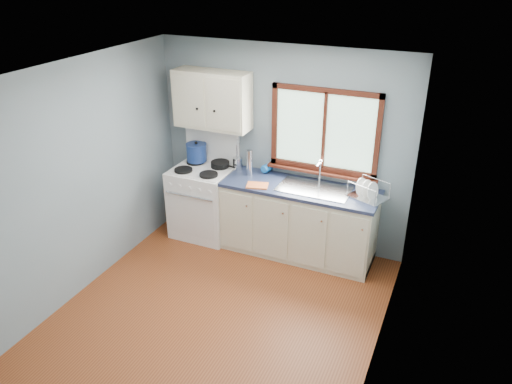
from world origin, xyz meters
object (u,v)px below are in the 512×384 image
at_px(gas_range, 204,199).
at_px(sink, 314,194).
at_px(base_cabinets, 298,224).
at_px(stockpot, 197,152).
at_px(thermos, 249,162).
at_px(utensil_crock, 238,163).
at_px(dish_rack, 367,193).
at_px(skillet, 220,163).

relative_size(gas_range, sink, 1.62).
height_order(base_cabinets, stockpot, stockpot).
bearing_deg(thermos, stockpot, 175.80).
distance_m(gas_range, base_cabinets, 1.31).
relative_size(base_cabinets, utensil_crock, 4.64).
distance_m(gas_range, dish_rack, 2.15).
xyz_separation_m(base_cabinets, utensil_crock, (-0.89, 0.18, 0.59)).
distance_m(thermos, dish_rack, 1.48).
relative_size(base_cabinets, thermos, 5.70).
distance_m(base_cabinets, skillet, 1.26).
bearing_deg(gas_range, stockpot, 136.08).
relative_size(utensil_crock, dish_rack, 0.84).
distance_m(gas_range, sink, 1.53).
bearing_deg(stockpot, gas_range, -43.92).
xyz_separation_m(base_cabinets, thermos, (-0.69, 0.08, 0.67)).
bearing_deg(stockpot, dish_rack, -2.76).
bearing_deg(skillet, sink, 6.11).
distance_m(gas_range, utensil_crock, 0.68).
bearing_deg(stockpot, sink, -4.82).
relative_size(sink, utensil_crock, 2.10).
bearing_deg(base_cabinets, stockpot, 174.61).
relative_size(thermos, dish_rack, 0.68).
distance_m(gas_range, stockpot, 0.63).
bearing_deg(stockpot, base_cabinets, -5.39).
distance_m(gas_range, skillet, 0.54).
bearing_deg(gas_range, utensil_crock, 25.27).
xyz_separation_m(thermos, dish_rack, (1.48, -0.05, -0.11)).
xyz_separation_m(stockpot, dish_rack, (2.26, -0.11, -0.10)).
height_order(base_cabinets, skillet, skillet).
bearing_deg(skillet, dish_rack, 8.70).
distance_m(base_cabinets, utensil_crock, 1.09).
distance_m(base_cabinets, stockpot, 1.62).
xyz_separation_m(gas_range, base_cabinets, (1.31, 0.02, -0.08)).
xyz_separation_m(skillet, utensil_crock, (0.22, 0.06, 0.02)).
height_order(skillet, thermos, thermos).
bearing_deg(sink, thermos, 174.63).
height_order(gas_range, dish_rack, gas_range).
relative_size(sink, skillet, 2.24).
height_order(utensil_crock, dish_rack, utensil_crock).
height_order(base_cabinets, sink, sink).
xyz_separation_m(skillet, dish_rack, (1.91, -0.09, -0.01)).
bearing_deg(sink, skillet, 174.73).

